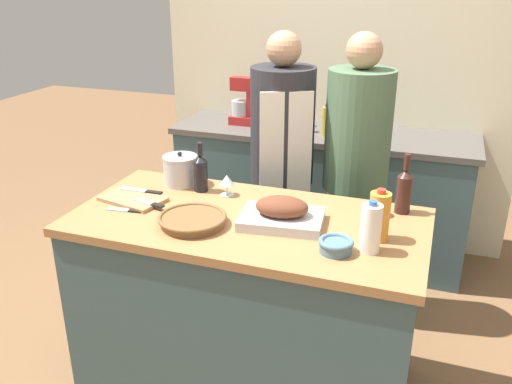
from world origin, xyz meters
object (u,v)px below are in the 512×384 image
Objects in this scene: knife_paring at (150,203)px; condiment_bottle_extra at (327,121)px; person_cook_guest at (356,168)px; knife_bread at (126,210)px; cutting_board at (133,199)px; stock_pot at (181,170)px; wine_bottle_green at (404,190)px; wine_bottle_dark at (201,172)px; wicker_basket at (192,220)px; wine_glass_left at (227,181)px; knife_chef at (143,191)px; condiment_bottle_tall at (305,121)px; milk_jug at (371,228)px; mixing_bowl at (336,245)px; person_cook_aproned at (282,163)px; juice_jug at (379,216)px; roasting_pan at (282,214)px; condiment_bottle_short at (304,117)px; wine_glass_right at (381,200)px; stand_mixer at (244,105)px.

knife_paring is 1.52m from condiment_bottle_extra.
knife_bread is at bearing -138.49° from person_cook_guest.
stock_pot is (0.12, 0.27, 0.07)m from cutting_board.
wine_bottle_dark is at bearing -175.95° from wine_bottle_green.
wicker_basket is 2.83× the size of wine_glass_left.
knife_chef reaches higher than knife_bread.
wine_bottle_dark is 1.59× the size of condiment_bottle_tall.
cutting_board is 1.15m from milk_jug.
wicker_basket is 2.14× the size of mixing_bowl.
wine_glass_left is at bearing -123.94° from person_cook_aproned.
mixing_bowl is 0.63× the size of knife_chef.
mixing_bowl is at bearing -129.26° from juice_jug.
roasting_pan is 0.55m from wine_bottle_dark.
wicker_basket is 0.64m from mixing_bowl.
cutting_board is 0.46m from wine_glass_left.
person_cook_aproned is (0.47, 0.90, -0.01)m from knife_bread.
knife_bread is 1.12× the size of condiment_bottle_tall.
wicker_basket is at bearing -91.34° from condiment_bottle_short.
juice_jug is 2.03× the size of wine_glass_right.
knife_paring is (0.00, -0.32, -0.06)m from stock_pot.
condiment_bottle_short is at bearing 117.70° from wine_glass_right.
person_cook_guest reaches higher than wine_bottle_dark.
condiment_bottle_tall reaches higher than cutting_board.
knife_paring is (0.12, -0.05, 0.01)m from cutting_board.
person_cook_guest reaches higher than stand_mixer.
knife_bread is (0.03, -0.12, -0.01)m from cutting_board.
wicker_basket is 1.12m from person_cook_guest.
wine_glass_left is (-0.74, 0.34, -0.03)m from milk_jug.
roasting_pan is 2.68× the size of condiment_bottle_short.
wine_glass_left is (0.01, 0.36, 0.05)m from wicker_basket.
milk_jug is 0.97× the size of knife_chef.
knife_paring reaches higher than cutting_board.
wicker_basket is at bearing -93.00° from condiment_bottle_tall.
person_cook_guest is at bearing 49.47° from wine_glass_left.
wine_glass_left is (0.14, -0.01, -0.02)m from wine_bottle_dark.
stand_mixer reaches higher than knife_paring.
condiment_bottle_short is 0.09× the size of person_cook_aproned.
stock_pot is at bearing -106.80° from condiment_bottle_tall.
wine_glass_right reaches higher than mixing_bowl.
condiment_bottle_tall is (-0.67, 1.21, -0.00)m from wine_glass_right.
stock_pot reaches higher than knife_paring.
milk_jug is at bearing -78.74° from person_cook_aproned.
condiment_bottle_short reaches higher than knife_paring.
knife_bread is at bearing -89.04° from stand_mixer.
condiment_bottle_extra reaches higher than mixing_bowl.
wine_glass_right is at bearing 7.39° from knife_chef.
condiment_bottle_extra is (0.37, 1.17, 0.00)m from wine_bottle_dark.
knife_bread is at bearing -82.62° from knife_chef.
juice_jug is at bearing 82.22° from milk_jug.
wicker_basket is 1.36× the size of juice_jug.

